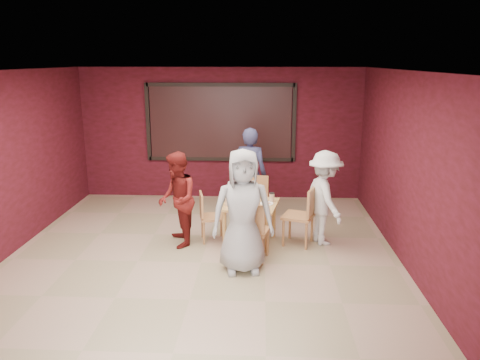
{
  "coord_description": "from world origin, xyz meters",
  "views": [
    {
      "loc": [
        0.9,
        -6.44,
        2.95
      ],
      "look_at": [
        0.54,
        0.83,
        1.07
      ],
      "focal_mm": 35.0,
      "sensor_mm": 36.0,
      "label": 1
    }
  ],
  "objects_px": {
    "dining_table": "(250,208)",
    "diner_right": "(325,198)",
    "chair_front": "(252,228)",
    "chair_back": "(255,199)",
    "diner_back": "(250,174)",
    "chair_right": "(303,213)",
    "diner_left": "(177,200)",
    "diner_front": "(243,212)",
    "chair_left": "(208,214)"
  },
  "relations": [
    {
      "from": "dining_table",
      "to": "chair_back",
      "type": "distance_m",
      "value": 0.79
    },
    {
      "from": "chair_back",
      "to": "diner_back",
      "type": "xyz_separation_m",
      "value": [
        -0.11,
        0.46,
        0.35
      ]
    },
    {
      "from": "diner_front",
      "to": "chair_left",
      "type": "bearing_deg",
      "value": 110.92
    },
    {
      "from": "chair_right",
      "to": "diner_right",
      "type": "relative_size",
      "value": 0.63
    },
    {
      "from": "dining_table",
      "to": "chair_right",
      "type": "bearing_deg",
      "value": -2.87
    },
    {
      "from": "diner_back",
      "to": "chair_right",
      "type": "bearing_deg",
      "value": 136.68
    },
    {
      "from": "diner_right",
      "to": "chair_right",
      "type": "bearing_deg",
      "value": 88.62
    },
    {
      "from": "diner_back",
      "to": "diner_right",
      "type": "distance_m",
      "value": 1.73
    },
    {
      "from": "dining_table",
      "to": "diner_back",
      "type": "relative_size",
      "value": 0.57
    },
    {
      "from": "chair_front",
      "to": "chair_right",
      "type": "height_order",
      "value": "chair_right"
    },
    {
      "from": "dining_table",
      "to": "diner_right",
      "type": "distance_m",
      "value": 1.23
    },
    {
      "from": "chair_back",
      "to": "diner_left",
      "type": "bearing_deg",
      "value": -143.1
    },
    {
      "from": "dining_table",
      "to": "diner_right",
      "type": "height_order",
      "value": "diner_right"
    },
    {
      "from": "dining_table",
      "to": "diner_front",
      "type": "distance_m",
      "value": 1.09
    },
    {
      "from": "chair_back",
      "to": "diner_right",
      "type": "height_order",
      "value": "diner_right"
    },
    {
      "from": "chair_back",
      "to": "chair_right",
      "type": "height_order",
      "value": "chair_right"
    },
    {
      "from": "diner_front",
      "to": "diner_left",
      "type": "xyz_separation_m",
      "value": [
        -1.09,
        0.91,
        -0.12
      ]
    },
    {
      "from": "dining_table",
      "to": "diner_back",
      "type": "height_order",
      "value": "diner_back"
    },
    {
      "from": "dining_table",
      "to": "chair_back",
      "type": "height_order",
      "value": "chair_back"
    },
    {
      "from": "dining_table",
      "to": "chair_back",
      "type": "xyz_separation_m",
      "value": [
        0.07,
        0.78,
        -0.08
      ]
    },
    {
      "from": "chair_right",
      "to": "diner_left",
      "type": "height_order",
      "value": "diner_left"
    },
    {
      "from": "diner_front",
      "to": "chair_front",
      "type": "bearing_deg",
      "value": 61.3
    },
    {
      "from": "chair_front",
      "to": "chair_back",
      "type": "bearing_deg",
      "value": 89.38
    },
    {
      "from": "diner_left",
      "to": "chair_right",
      "type": "bearing_deg",
      "value": 77.24
    },
    {
      "from": "chair_left",
      "to": "diner_back",
      "type": "distance_m",
      "value": 1.41
    },
    {
      "from": "chair_front",
      "to": "chair_back",
      "type": "height_order",
      "value": "chair_back"
    },
    {
      "from": "diner_left",
      "to": "dining_table",
      "type": "bearing_deg",
      "value": 81.47
    },
    {
      "from": "chair_back",
      "to": "chair_right",
      "type": "bearing_deg",
      "value": -45.83
    },
    {
      "from": "chair_right",
      "to": "diner_back",
      "type": "height_order",
      "value": "diner_back"
    },
    {
      "from": "chair_back",
      "to": "diner_front",
      "type": "relative_size",
      "value": 0.52
    },
    {
      "from": "chair_back",
      "to": "chair_right",
      "type": "xyz_separation_m",
      "value": [
        0.8,
        -0.82,
        0.02
      ]
    },
    {
      "from": "diner_back",
      "to": "diner_right",
      "type": "xyz_separation_m",
      "value": [
        1.25,
        -1.19,
        -0.1
      ]
    },
    {
      "from": "chair_front",
      "to": "chair_back",
      "type": "relative_size",
      "value": 1.0
    },
    {
      "from": "chair_front",
      "to": "diner_left",
      "type": "xyz_separation_m",
      "value": [
        -1.22,
        0.58,
        0.25
      ]
    },
    {
      "from": "chair_left",
      "to": "diner_front",
      "type": "relative_size",
      "value": 0.47
    },
    {
      "from": "diner_back",
      "to": "chair_back",
      "type": "bearing_deg",
      "value": 114.4
    },
    {
      "from": "chair_right",
      "to": "diner_left",
      "type": "distance_m",
      "value": 2.05
    },
    {
      "from": "chair_right",
      "to": "chair_front",
      "type": "bearing_deg",
      "value": -140.06
    },
    {
      "from": "chair_right",
      "to": "diner_back",
      "type": "relative_size",
      "value": 0.56
    },
    {
      "from": "chair_front",
      "to": "diner_front",
      "type": "height_order",
      "value": "diner_front"
    },
    {
      "from": "chair_front",
      "to": "diner_left",
      "type": "height_order",
      "value": "diner_left"
    },
    {
      "from": "chair_front",
      "to": "diner_back",
      "type": "relative_size",
      "value": 0.53
    },
    {
      "from": "diner_front",
      "to": "diner_left",
      "type": "height_order",
      "value": "diner_front"
    },
    {
      "from": "chair_back",
      "to": "diner_back",
      "type": "relative_size",
      "value": 0.53
    },
    {
      "from": "chair_back",
      "to": "diner_left",
      "type": "relative_size",
      "value": 0.6
    },
    {
      "from": "diner_front",
      "to": "diner_left",
      "type": "bearing_deg",
      "value": 132.08
    },
    {
      "from": "diner_back",
      "to": "chair_left",
      "type": "bearing_deg",
      "value": 72.62
    },
    {
      "from": "chair_left",
      "to": "diner_front",
      "type": "distance_m",
      "value": 1.34
    },
    {
      "from": "dining_table",
      "to": "chair_front",
      "type": "relative_size",
      "value": 1.07
    },
    {
      "from": "chair_front",
      "to": "chair_right",
      "type": "relative_size",
      "value": 0.95
    }
  ]
}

